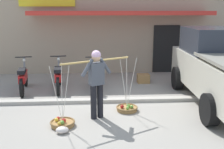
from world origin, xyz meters
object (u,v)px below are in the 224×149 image
motorcycle_nearest_shop (23,78)px  plastic_litter_bag (62,130)px  fruit_basket_left_side (127,108)px  wooden_crate (143,78)px  parked_truck (224,67)px  fruit_basket_right_side (62,123)px  motorcycle_second_in_row (59,77)px  fruit_vendor (97,80)px  motorcycle_third_in_row (93,78)px

motorcycle_nearest_shop → plastic_litter_bag: bearing=-62.9°
fruit_basket_left_side → wooden_crate: size_ratio=3.30×
plastic_litter_bag → parked_truck: bearing=21.9°
fruit_basket_right_side → motorcycle_nearest_shop: 3.20m
fruit_basket_right_side → motorcycle_second_in_row: 2.93m
fruit_vendor → wooden_crate: fruit_vendor is taller
motorcycle_third_in_row → wooden_crate: (1.83, 1.00, -0.29)m
motorcycle_nearest_shop → motorcycle_second_in_row: size_ratio=1.00×
motorcycle_nearest_shop → wooden_crate: (4.11, 0.84, -0.29)m
parked_truck → motorcycle_nearest_shop: bearing=167.2°
motorcycle_third_in_row → plastic_litter_bag: size_ratio=6.51×
fruit_vendor → motorcycle_second_in_row: 2.80m
fruit_basket_left_side → motorcycle_nearest_shop: 3.73m
motorcycle_third_in_row → parked_truck: 3.97m
fruit_basket_left_side → motorcycle_nearest_shop: bearing=148.9°
fruit_basket_right_side → wooden_crate: 4.42m
fruit_basket_right_side → parked_truck: size_ratio=0.30×
plastic_litter_bag → wooden_crate: bearing=57.8°
fruit_basket_right_side → motorcycle_nearest_shop: bearing=119.5°
motorcycle_nearest_shop → plastic_litter_bag: (1.61, -3.14, -0.38)m
fruit_basket_right_side → parked_truck: bearing=17.5°
fruit_basket_left_side → motorcycle_third_in_row: bearing=117.0°
fruit_basket_left_side → plastic_litter_bag: 1.99m
motorcycle_second_in_row → parked_truck: bearing=-16.8°
motorcycle_second_in_row → plastic_litter_bag: motorcycle_second_in_row is taller
motorcycle_third_in_row → plastic_litter_bag: 3.08m
fruit_vendor → parked_truck: 3.76m
plastic_litter_bag → fruit_basket_left_side: bearing=37.8°
motorcycle_nearest_shop → plastic_litter_bag: 3.54m
fruit_basket_left_side → parked_truck: parked_truck is taller
fruit_basket_left_side → fruit_basket_right_side: (-1.61, -0.85, 0.00)m
fruit_vendor → plastic_litter_bag: size_ratio=6.05×
motorcycle_second_in_row → motorcycle_third_in_row: bearing=-12.6°
fruit_basket_right_side → plastic_litter_bag: 0.37m
fruit_vendor → parked_truck: (3.63, 0.97, 0.05)m
fruit_vendor → motorcycle_nearest_shop: size_ratio=0.94×
fruit_basket_left_side → parked_truck: bearing=10.9°
fruit_vendor → motorcycle_nearest_shop: (-2.38, 2.34, -0.53)m
fruit_basket_right_side → motorcycle_third_in_row: fruit_basket_right_side is taller
motorcycle_nearest_shop → motorcycle_second_in_row: bearing=5.4°
fruit_vendor → fruit_basket_right_side: (-0.81, -0.43, -0.90)m
fruit_vendor → motorcycle_third_in_row: fruit_vendor is taller
fruit_basket_right_side → parked_truck: 4.75m
fruit_vendor → wooden_crate: 3.72m
motorcycle_second_in_row → plastic_litter_bag: (0.49, -3.24, -0.38)m
motorcycle_third_in_row → plastic_litter_bag: (-0.67, -2.98, -0.38)m
fruit_basket_left_side → motorcycle_nearest_shop: (-3.18, 1.92, 0.37)m
fruit_basket_right_side → motorcycle_nearest_shop: fruit_basket_right_side is taller
fruit_basket_right_side → motorcycle_second_in_row: size_ratio=0.80×
motorcycle_third_in_row → fruit_basket_right_side: bearing=-105.1°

